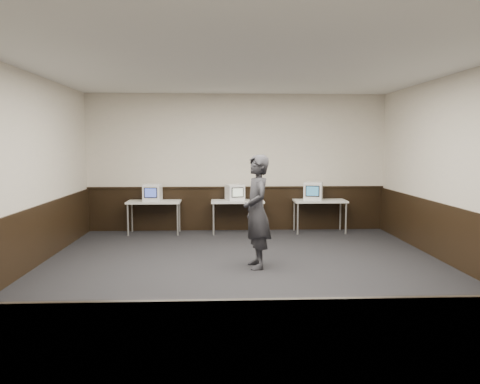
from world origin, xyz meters
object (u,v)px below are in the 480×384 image
object	(u,v)px
emac_center	(235,192)
emac_right	(313,191)
person	(257,212)
desk_left	(154,204)
desk_right	(320,203)
desk_center	(238,204)
emac_left	(152,193)

from	to	relation	value
emac_center	emac_right	world-z (taller)	emac_right
person	desk_left	bearing A→B (deg)	-153.48
desk_right	person	bearing A→B (deg)	-119.18
desk_center	emac_center	bearing A→B (deg)	158.59
desk_right	emac_left	distance (m)	3.83
desk_center	emac_right	xyz separation A→B (m)	(1.75, 0.01, 0.28)
emac_left	emac_right	xyz separation A→B (m)	(3.67, 0.05, 0.01)
emac_left	person	distance (m)	3.68
emac_left	emac_right	size ratio (longest dim) A/B	0.82
desk_left	emac_left	bearing A→B (deg)	-124.36
desk_right	emac_center	bearing A→B (deg)	179.31
desk_right	emac_right	world-z (taller)	emac_right
desk_left	desk_right	bearing A→B (deg)	0.00
person	desk_right	bearing A→B (deg)	142.75
emac_center	desk_left	bearing A→B (deg)	164.15
desk_left	emac_center	world-z (taller)	emac_center
emac_left	person	xyz separation A→B (m)	(2.12, -3.01, -0.01)
emac_center	emac_left	bearing A→B (deg)	165.28
desk_right	emac_center	distance (m)	1.98
desk_center	emac_center	size ratio (longest dim) A/B	2.50
emac_left	person	world-z (taller)	person
desk_center	emac_left	distance (m)	1.94
desk_left	desk_center	size ratio (longest dim) A/B	1.00
desk_left	emac_left	xyz separation A→B (m)	(-0.03, -0.04, 0.26)
emac_right	person	distance (m)	3.43
emac_center	person	distance (m)	3.08
emac_left	person	bearing A→B (deg)	-51.16
desk_center	emac_left	xyz separation A→B (m)	(-1.93, -0.04, 0.26)
emac_left	emac_center	bearing A→B (deg)	5.46
desk_left	emac_right	distance (m)	3.66
desk_right	emac_center	world-z (taller)	emac_center
emac_center	desk_right	bearing A→B (deg)	-17.27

